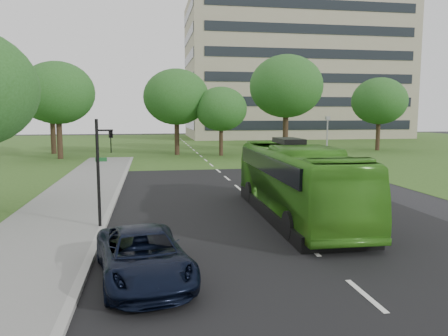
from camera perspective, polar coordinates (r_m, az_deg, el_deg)
name	(u,v)px	position (r m, az deg, el deg)	size (l,w,h in m)	color
ground	(263,209)	(20.78, 5.17, -5.39)	(160.00, 160.00, 0.00)	black
street_surfaces	(201,159)	(42.87, -3.03, 1.14)	(120.00, 120.00, 0.15)	black
office_building	(293,71)	(86.34, 9.07, 12.37)	(40.10, 20.10, 25.00)	#9D937A
tree_park_a	(57,93)	(46.29, -20.92, 9.14)	(7.20, 7.20, 9.56)	black
tree_park_b	(176,97)	(47.91, -6.24, 9.20)	(7.08, 7.08, 9.28)	black
tree_park_c	(221,109)	(46.67, -0.39, 7.71)	(5.51, 5.51, 7.31)	black
tree_park_d	(286,86)	(51.64, 8.13, 10.50)	(8.48, 8.48, 11.21)	black
tree_park_e	(379,101)	(56.51, 19.63, 8.23)	(6.60, 6.60, 8.80)	black
tree_park_f	(51,95)	(52.46, -21.64, 8.90)	(7.23, 7.23, 9.66)	black
bus	(296,181)	(19.22, 9.35, -1.70)	(2.65, 11.31, 3.15)	#409220
sedan	(317,156)	(38.67, 12.10, 1.49)	(1.69, 4.84, 1.60)	#A09FA3
suv	(143,256)	(12.23, -10.53, -11.18)	(2.25, 4.89, 1.36)	black
traffic_light	(102,165)	(17.35, -15.70, 0.33)	(0.70, 0.21, 4.29)	black
camera_pole	(327,134)	(39.17, 13.33, 4.38)	(0.36, 0.31, 4.25)	gray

